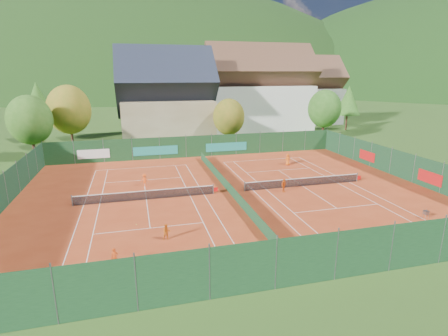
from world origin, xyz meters
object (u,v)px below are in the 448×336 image
hotel_block_b (303,95)px  player_left_near (115,257)px  player_right_far_a (288,159)px  player_right_far_b (288,159)px  hotel_block_a (258,94)px  player_right_near (284,185)px  ball_hopper (426,212)px  player_left_far (145,180)px  chalet (166,102)px  player_left_mid (167,232)px

hotel_block_b → player_left_near: size_ratio=14.52×
player_right_far_a → player_right_far_b: player_right_far_a is taller
hotel_block_a → hotel_block_b: hotel_block_a is taller
player_right_far_b → player_left_near: bearing=2.8°
player_right_far_b → player_right_near: bearing=21.7°
player_left_near → ball_hopper: bearing=-8.1°
hotel_block_a → player_left_far: (-23.96, -31.76, -6.72)m
chalet → player_left_far: chalet is taller
player_right_near → player_left_far: bearing=122.4°
player_left_mid → ball_hopper: bearing=-9.5°
hotel_block_a → player_right_far_b: (-5.66, -27.07, -6.76)m
player_left_mid → player_right_far_b: (17.29, 17.56, 0.02)m
player_left_near → player_right_far_a: size_ratio=0.78×
player_left_near → player_right_far_a: bearing=33.1°
chalet → ball_hopper: (16.66, -40.20, -6.07)m
player_right_near → ball_hopper: bearing=-82.8°
chalet → hotel_block_b: chalet is taller
hotel_block_b → player_left_near: (-40.35, -55.36, -6.02)m
player_left_mid → player_right_near: player_right_near is taller
chalet → player_left_far: bearing=-100.9°
player_right_near → player_right_far_a: player_right_far_a is taller
chalet → player_right_far_a: (13.08, -21.61, -5.87)m
player_left_near → player_left_far: bearing=70.4°
hotel_block_a → player_right_far_a: size_ratio=14.23×
player_left_mid → hotel_block_a: bearing=57.6°
chalet → player_left_mid: 39.29m
player_left_near → player_right_far_a: player_right_far_a is taller
hotel_block_b → ball_hopper: bearing=-106.8°
player_left_near → hotel_block_a: bearing=50.0°
hotel_block_b → player_right_far_a: hotel_block_b is taller
player_left_near → player_left_mid: (3.40, 2.73, 0.00)m
ball_hopper → player_left_near: size_ratio=0.67×
hotel_block_b → player_left_far: hotel_block_b is taller
hotel_block_a → player_right_near: size_ratio=15.43×
player_left_far → player_right_far_a: player_right_far_a is taller
ball_hopper → player_left_mid: (-20.61, 1.57, 0.04)m
player_left_mid → player_right_far_b: 24.64m
hotel_block_a → player_right_far_b: size_ratio=17.42×
player_right_near → player_right_far_b: bearing=27.8°
player_left_near → hotel_block_b: bearing=43.0°
ball_hopper → player_right_near: 12.33m
player_left_near → player_left_far: size_ratio=0.90×
chalet → hotel_block_a: (19.00, 6.00, 0.76)m
hotel_block_a → hotel_block_b: (14.00, 8.00, -0.76)m
chalet → player_right_near: 32.77m
ball_hopper → chalet: bearing=112.5°
player_right_near → player_right_far_a: size_ratio=0.92×
hotel_block_b → player_left_mid: bearing=-125.1°
player_left_near → player_left_mid: bearing=27.9°
chalet → player_right_far_a: bearing=-58.8°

